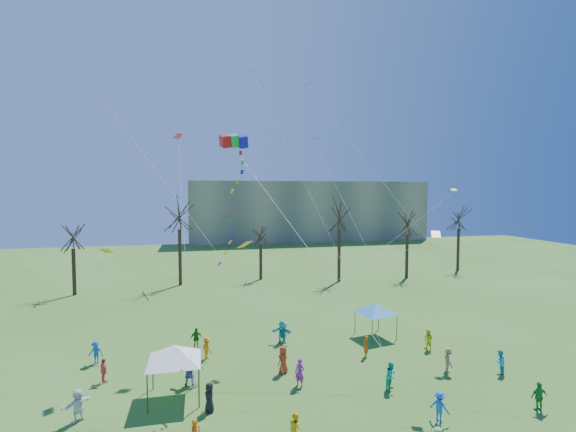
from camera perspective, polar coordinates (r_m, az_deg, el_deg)
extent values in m
cube|color=gray|center=(103.90, 2.88, 0.74)|extent=(60.00, 14.00, 15.00)
cylinder|color=black|center=(55.00, -28.15, -7.02)|extent=(0.44, 0.44, 5.63)
cylinder|color=black|center=(55.37, -15.11, -5.69)|extent=(0.44, 0.44, 7.48)
cylinder|color=black|center=(57.28, -3.90, -6.45)|extent=(0.44, 0.44, 5.16)
cylinder|color=black|center=(56.15, 7.27, -5.59)|extent=(0.44, 0.44, 7.24)
cylinder|color=black|center=(60.51, 16.55, -5.50)|extent=(0.44, 0.44, 6.32)
cylinder|color=black|center=(69.23, 23.04, -4.38)|extent=(0.44, 0.44, 6.64)
cube|color=red|center=(28.49, -8.94, 10.48)|extent=(0.87, 1.23, 1.10)
cube|color=green|center=(28.54, -7.76, 10.48)|extent=(0.87, 1.23, 1.10)
cube|color=#1410CE|center=(28.59, -6.58, 10.47)|extent=(0.87, 1.23, 1.10)
cylinder|color=white|center=(22.65, 3.76, -5.81)|extent=(0.02, 0.02, 19.93)
cylinder|color=#3F3F44|center=(25.76, -19.38, -22.72)|extent=(0.08, 0.08, 2.28)
cylinder|color=#3F3F44|center=(25.60, -12.55, -22.79)|extent=(0.08, 0.08, 2.28)
cylinder|color=#3F3F44|center=(28.31, -18.67, -20.22)|extent=(0.08, 0.08, 2.28)
cylinder|color=#3F3F44|center=(28.16, -12.57, -20.25)|extent=(0.08, 0.08, 2.28)
pyramid|color=white|center=(26.27, -15.85, -18.24)|extent=(4.35, 4.35, 0.98)
cylinder|color=#3F3F44|center=(34.78, 11.88, -15.77)|extent=(0.08, 0.08, 2.03)
cylinder|color=#3F3F44|center=(36.24, 15.22, -15.02)|extent=(0.08, 0.08, 2.03)
cylinder|color=#3F3F44|center=(36.73, 9.50, -14.68)|extent=(0.08, 0.08, 2.03)
cylinder|color=#3F3F44|center=(38.12, 12.76, -14.04)|extent=(0.08, 0.08, 2.03)
pyramid|color=#2883C8|center=(36.02, 12.37, -12.67)|extent=(3.80, 3.80, 0.87)
imported|color=yellow|center=(22.33, 1.10, -27.92)|extent=(0.69, 0.84, 1.60)
imported|color=blue|center=(25.34, 20.76, -24.01)|extent=(1.11, 1.23, 1.65)
imported|color=green|center=(28.70, 32.12, -20.91)|extent=(1.00, 0.49, 1.66)
imported|color=white|center=(26.55, -27.73, -22.71)|extent=(1.55, 1.52, 1.77)
imported|color=black|center=(25.24, -11.12, -23.96)|extent=(0.64, 0.88, 1.66)
imported|color=#A4299B|center=(27.44, 1.68, -21.38)|extent=(0.78, 0.77, 1.81)
imported|color=#0DB79F|center=(27.85, 14.50, -21.12)|extent=(1.10, 1.05, 1.79)
imported|color=#9E6C56|center=(31.31, 21.85, -18.49)|extent=(0.90, 1.23, 1.71)
imported|color=#EE4F51|center=(30.42, -24.74, -19.33)|extent=(0.83, 1.01, 1.61)
imported|color=#6856BC|center=(28.32, -13.83, -20.62)|extent=(1.73, 0.63, 1.83)
imported|color=#B13416|center=(29.19, -0.70, -19.74)|extent=(1.07, 1.04, 1.86)
imported|color=#DA500B|center=(32.22, 10.98, -17.76)|extent=(0.60, 0.69, 1.60)
imported|color=#D1DC17|center=(34.67, 19.36, -16.30)|extent=(0.86, 0.96, 1.64)
imported|color=#165DB5|center=(33.58, -25.66, -17.08)|extent=(1.19, 0.85, 1.67)
imported|color=#1F7B1A|center=(33.86, -12.95, -16.61)|extent=(1.08, 0.74, 1.71)
imported|color=white|center=(34.58, -0.46, -16.12)|extent=(0.63, 1.59, 1.67)
imported|color=orange|center=(32.01, -11.45, -17.91)|extent=(1.06, 1.19, 1.60)
imported|color=#0A9995|center=(34.25, -0.88, -16.17)|extent=(1.79, 1.10, 1.84)
imported|color=#1CA7E0|center=(32.51, 27.90, -17.86)|extent=(1.01, 0.95, 1.65)
cube|color=orange|center=(24.65, -24.40, -4.54)|extent=(0.64, 0.71, 0.33)
cylinder|color=white|center=(23.32, -28.23, -14.97)|extent=(0.01, 0.01, 9.32)
cube|color=#F4288C|center=(33.19, -15.36, 10.90)|extent=(0.88, 0.90, 0.39)
cylinder|color=white|center=(26.13, -14.49, -4.08)|extent=(0.01, 0.01, 20.58)
cube|color=#F0A919|center=(21.92, -6.16, -4.05)|extent=(0.88, 0.89, 0.40)
cylinder|color=white|center=(21.52, -2.72, -15.50)|extent=(0.01, 0.01, 8.70)
cube|color=#18A9B8|center=(28.83, 3.68, 10.91)|extent=(0.72, 0.59, 0.18)
cylinder|color=white|center=(25.53, 11.36, -4.93)|extent=(0.01, 0.01, 17.52)
cube|color=blue|center=(40.18, 2.91, 18.32)|extent=(0.83, 0.78, 0.46)
cylinder|color=white|center=(31.48, 14.91, 2.60)|extent=(0.01, 0.01, 29.57)
cube|color=#D14E1A|center=(27.80, 20.29, -2.47)|extent=(0.80, 0.84, 0.40)
cylinder|color=white|center=(24.50, -2.12, -13.02)|extent=(0.01, 0.01, 23.01)
cube|color=#6DBF2D|center=(36.08, 22.50, 3.46)|extent=(0.61, 0.69, 0.22)
cylinder|color=white|center=(28.58, 9.48, -7.64)|extent=(0.01, 0.01, 24.09)
cube|color=purple|center=(40.20, -24.74, 14.97)|extent=(0.70, 0.75, 0.30)
cylinder|color=white|center=(31.37, -14.31, 0.71)|extent=(0.01, 0.01, 27.72)
cube|color=orange|center=(39.86, -5.07, 19.79)|extent=(0.91, 0.88, 0.43)
cylinder|color=white|center=(31.34, 2.93, 3.54)|extent=(0.01, 0.01, 27.62)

